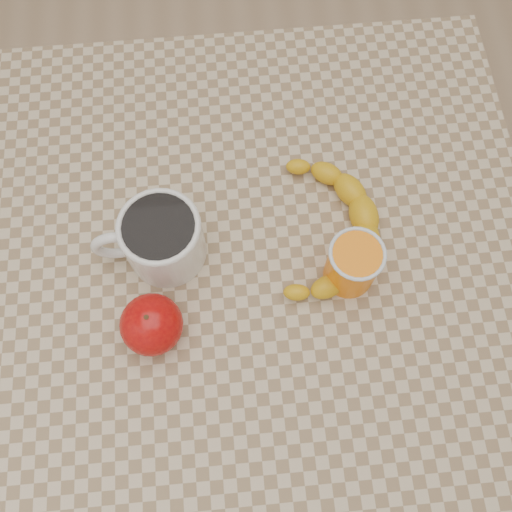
{
  "coord_description": "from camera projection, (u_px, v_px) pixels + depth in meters",
  "views": [
    {
      "loc": [
        -0.02,
        -0.27,
        1.49
      ],
      "look_at": [
        0.0,
        0.0,
        0.77
      ],
      "focal_mm": 40.0,
      "sensor_mm": 36.0,
      "label": 1
    }
  ],
  "objects": [
    {
      "name": "coffee_mug",
      "position": [
        160.0,
        238.0,
        0.75
      ],
      "size": [
        0.15,
        0.11,
        0.09
      ],
      "color": "silver",
      "rests_on": "table"
    },
    {
      "name": "ground",
      "position": [
        256.0,
        360.0,
        1.49
      ],
      "size": [
        3.0,
        3.0,
        0.0
      ],
      "primitive_type": "plane",
      "color": "tan",
      "rests_on": "ground"
    },
    {
      "name": "apple",
      "position": [
        152.0,
        325.0,
        0.72
      ],
      "size": [
        0.1,
        0.1,
        0.07
      ],
      "color": "#8D0408",
      "rests_on": "table"
    },
    {
      "name": "orange_juice_glass",
      "position": [
        353.0,
        264.0,
        0.74
      ],
      "size": [
        0.07,
        0.07,
        0.08
      ],
      "color": "orange",
      "rests_on": "table"
    },
    {
      "name": "table",
      "position": [
        256.0,
        280.0,
        0.87
      ],
      "size": [
        0.8,
        0.8,
        0.75
      ],
      "color": "tan",
      "rests_on": "ground"
    },
    {
      "name": "banana",
      "position": [
        326.0,
        231.0,
        0.78
      ],
      "size": [
        0.32,
        0.35,
        0.04
      ],
      "primitive_type": null,
      "rotation": [
        0.0,
        0.0,
        -0.3
      ],
      "color": "gold",
      "rests_on": "table"
    }
  ]
}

